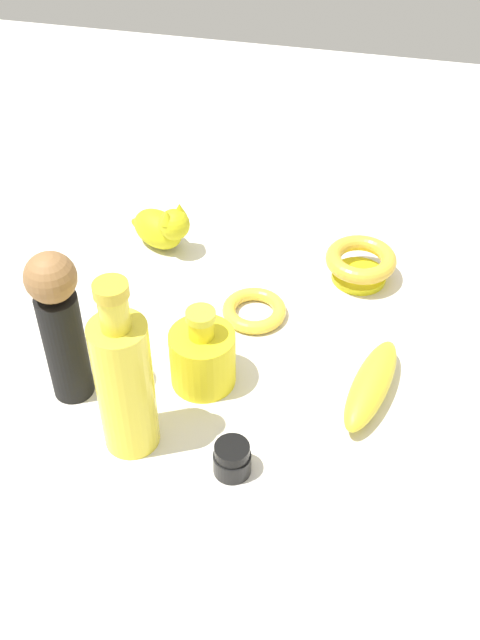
{
  "coord_description": "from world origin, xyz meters",
  "views": [
    {
      "loc": [
        0.17,
        -0.73,
        0.73
      ],
      "look_at": [
        0.0,
        0.0,
        0.04
      ],
      "focal_mm": 42.8,
      "sensor_mm": 36.0,
      "label": 1
    }
  ],
  "objects_px": {
    "banana": "(371,385)",
    "bottle_short": "(203,356)",
    "cat_figurine": "(162,227)",
    "bangle": "(254,310)",
    "nail_polish_jar": "(232,459)",
    "bottle_tall": "(124,381)",
    "bowl": "(361,263)",
    "person_figure_adult": "(60,323)"
  },
  "relations": [
    {
      "from": "banana",
      "to": "nail_polish_jar",
      "type": "bearing_deg",
      "value": 148.44
    },
    {
      "from": "person_figure_adult",
      "to": "cat_figurine",
      "type": "bearing_deg",
      "value": 86.21
    },
    {
      "from": "bottle_tall",
      "to": "nail_polish_jar",
      "type": "xyz_separation_m",
      "value": [
        0.13,
        -0.02,
        -0.08
      ]
    },
    {
      "from": "bangle",
      "to": "bottle_short",
      "type": "xyz_separation_m",
      "value": [
        -0.04,
        -0.14,
        0.03
      ]
    },
    {
      "from": "bowl",
      "to": "person_figure_adult",
      "type": "relative_size",
      "value": 0.48
    },
    {
      "from": "banana",
      "to": "bottle_short",
      "type": "bearing_deg",
      "value": 107.32
    },
    {
      "from": "bottle_tall",
      "to": "bowl",
      "type": "distance_m",
      "value": 0.44
    },
    {
      "from": "bowl",
      "to": "person_figure_adult",
      "type": "xyz_separation_m",
      "value": [
        -0.33,
        -0.31,
        0.09
      ]
    },
    {
      "from": "banana",
      "to": "bangle",
      "type": "bearing_deg",
      "value": 68.3
    },
    {
      "from": "bowl",
      "to": "person_figure_adult",
      "type": "bearing_deg",
      "value": -137.03
    },
    {
      "from": "bottle_tall",
      "to": "bottle_short",
      "type": "height_order",
      "value": "bottle_tall"
    },
    {
      "from": "cat_figurine",
      "to": "bottle_short",
      "type": "height_order",
      "value": "bottle_short"
    },
    {
      "from": "bowl",
      "to": "bangle",
      "type": "bearing_deg",
      "value": -139.37
    },
    {
      "from": "bangle",
      "to": "nail_polish_jar",
      "type": "distance_m",
      "value": 0.27
    },
    {
      "from": "cat_figurine",
      "to": "bottle_short",
      "type": "relative_size",
      "value": 0.97
    },
    {
      "from": "person_figure_adult",
      "to": "nail_polish_jar",
      "type": "bearing_deg",
      "value": -18.69
    },
    {
      "from": "bottle_short",
      "to": "banana",
      "type": "xyz_separation_m",
      "value": [
        0.22,
        0.02,
        -0.02
      ]
    },
    {
      "from": "cat_figurine",
      "to": "bowl",
      "type": "xyz_separation_m",
      "value": [
        0.31,
        -0.01,
        -0.01
      ]
    },
    {
      "from": "bottle_tall",
      "to": "cat_figurine",
      "type": "distance_m",
      "value": 0.39
    },
    {
      "from": "bowl",
      "to": "bottle_short",
      "type": "relative_size",
      "value": 0.89
    },
    {
      "from": "cat_figurine",
      "to": "banana",
      "type": "distance_m",
      "value": 0.43
    },
    {
      "from": "cat_figurine",
      "to": "person_figure_adult",
      "type": "bearing_deg",
      "value": -93.79
    },
    {
      "from": "bottle_tall",
      "to": "cat_figurine",
      "type": "bearing_deg",
      "value": 101.68
    },
    {
      "from": "bangle",
      "to": "bottle_tall",
      "type": "distance_m",
      "value": 0.29
    },
    {
      "from": "bowl",
      "to": "banana",
      "type": "distance_m",
      "value": 0.24
    },
    {
      "from": "bottle_short",
      "to": "nail_polish_jar",
      "type": "bearing_deg",
      "value": -62.03
    },
    {
      "from": "nail_polish_jar",
      "to": "bottle_tall",
      "type": "bearing_deg",
      "value": 171.94
    },
    {
      "from": "bowl",
      "to": "bottle_short",
      "type": "xyz_separation_m",
      "value": [
        -0.17,
        -0.26,
        0.01
      ]
    },
    {
      "from": "bottle_short",
      "to": "person_figure_adult",
      "type": "distance_m",
      "value": 0.18
    },
    {
      "from": "bangle",
      "to": "person_figure_adult",
      "type": "xyz_separation_m",
      "value": [
        -0.2,
        -0.19,
        0.11
      ]
    },
    {
      "from": "bangle",
      "to": "bottle_short",
      "type": "bearing_deg",
      "value": -105.39
    },
    {
      "from": "cat_figurine",
      "to": "bottle_short",
      "type": "distance_m",
      "value": 0.3
    },
    {
      "from": "bottle_tall",
      "to": "person_figure_adult",
      "type": "distance_m",
      "value": 0.12
    },
    {
      "from": "bottle_short",
      "to": "person_figure_adult",
      "type": "xyz_separation_m",
      "value": [
        -0.16,
        -0.05,
        0.07
      ]
    },
    {
      "from": "banana",
      "to": "nail_polish_jar",
      "type": "height_order",
      "value": "banana"
    },
    {
      "from": "banana",
      "to": "bottle_tall",
      "type": "bearing_deg",
      "value": 128.12
    },
    {
      "from": "bangle",
      "to": "bottle_tall",
      "type": "bearing_deg",
      "value": -110.99
    },
    {
      "from": "bangle",
      "to": "bowl",
      "type": "distance_m",
      "value": 0.18
    },
    {
      "from": "nail_polish_jar",
      "to": "cat_figurine",
      "type": "bearing_deg",
      "value": 117.51
    },
    {
      "from": "bottle_short",
      "to": "cat_figurine",
      "type": "bearing_deg",
      "value": 117.28
    },
    {
      "from": "person_figure_adult",
      "to": "nail_polish_jar",
      "type": "distance_m",
      "value": 0.26
    },
    {
      "from": "bottle_tall",
      "to": "bottle_short",
      "type": "xyz_separation_m",
      "value": [
        0.06,
        0.11,
        -0.06
      ]
    }
  ]
}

